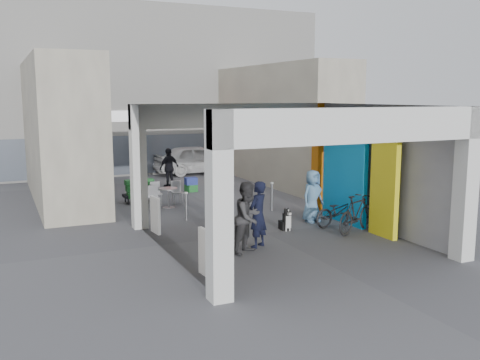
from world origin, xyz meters
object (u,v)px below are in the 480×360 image
cafe_set (163,198)px  border_collie (286,221)px  produce_stand (141,193)px  man_elderly (312,196)px  white_van (197,159)px  bicycle_front (339,211)px  bicycle_rear (356,214)px  man_crates (169,168)px  man_back_turned (248,217)px  man_with_dog (258,214)px

cafe_set → border_collie: bearing=-64.0°
produce_stand → man_elderly: bearing=-68.5°
man_elderly → white_van: (0.27, 10.87, -0.08)m
produce_stand → bicycle_front: size_ratio=0.72×
bicycle_front → man_elderly: bearing=21.9°
cafe_set → bicycle_rear: bearing=-55.2°
man_crates → white_van: (2.36, 3.21, -0.11)m
man_back_turned → bicycle_front: man_back_turned is taller
border_collie → man_with_dog: size_ratio=0.40×
produce_stand → man_elderly: man_elderly is taller
man_with_dog → bicycle_front: (3.11, 1.00, -0.39)m
cafe_set → man_elderly: size_ratio=0.86×
man_elderly → man_crates: 7.94m
border_collie → man_crates: (-0.87, 8.24, 0.55)m
border_collie → man_crates: size_ratio=0.41×
man_crates → white_van: size_ratio=0.39×
cafe_set → bicycle_front: size_ratio=0.80×
man_back_turned → man_crates: size_ratio=1.07×
bicycle_front → man_with_dog: bearing=100.8°
man_elderly → produce_stand: bearing=111.4°
cafe_set → border_collie: (2.21, -4.53, -0.02)m
produce_stand → man_crates: 3.26m
man_crates → cafe_set: bearing=48.2°
man_crates → bicycle_front: (2.51, -8.43, -0.37)m
bicycle_rear → bicycle_front: bearing=-24.0°
man_elderly → bicycle_front: 0.94m
border_collie → man_back_turned: 2.48m
man_elderly → white_van: size_ratio=0.38×
man_back_turned → man_crates: man_back_turned is taller
man_elderly → cafe_set: bearing=114.3°
bicycle_rear → man_back_turned: bearing=74.0°
man_elderly → bicycle_front: size_ratio=0.93×
bicycle_rear → man_with_dog: bearing=69.2°
man_elderly → white_van: 10.88m
cafe_set → bicycle_front: (3.85, -4.72, 0.15)m
produce_stand → man_elderly: 6.41m
white_van → produce_stand: bearing=141.3°
border_collie → man_back_turned: man_back_turned is taller
cafe_set → bicycle_front: bearing=-50.7°
produce_stand → bicycle_front: (4.37, -5.80, 0.13)m
man_crates → white_van: man_crates is taller
cafe_set → man_with_dog: man_with_dog is taller
border_collie → man_with_dog: 1.97m
border_collie → man_elderly: size_ratio=0.42×
man_elderly → bicycle_front: bearing=-77.8°
man_back_turned → border_collie: bearing=8.7°
bicycle_front → white_van: 11.64m
man_elderly → man_back_turned: bearing=-162.7°
man_with_dog → man_back_turned: bearing=6.0°
border_collie → bicycle_front: bearing=-1.1°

